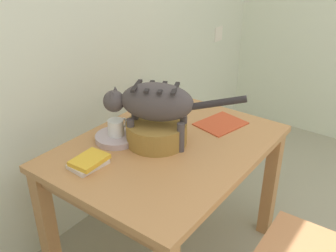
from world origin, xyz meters
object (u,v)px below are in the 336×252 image
(wicker_basket, at_px, (157,132))
(saucer_bowl, at_px, (117,138))
(dining_table, at_px, (168,160))
(coffee_mug, at_px, (116,127))
(cat, at_px, (154,104))
(book_stack, at_px, (89,162))
(magazine, at_px, (221,124))

(wicker_basket, bearing_deg, saucer_bowl, 121.73)
(dining_table, xyz_separation_m, coffee_mug, (-0.12, 0.23, 0.17))
(cat, xyz_separation_m, book_stack, (-0.33, 0.11, -0.20))
(saucer_bowl, xyz_separation_m, magazine, (0.47, -0.33, -0.01))
(cat, bearing_deg, wicker_basket, -19.65)
(saucer_bowl, relative_size, magazine, 0.86)
(saucer_bowl, xyz_separation_m, wicker_basket, (0.11, -0.17, 0.04))
(cat, distance_m, coffee_mug, 0.24)
(magazine, xyz_separation_m, book_stack, (-0.71, 0.27, 0.02))
(dining_table, bearing_deg, book_stack, 155.50)
(cat, distance_m, wicker_basket, 0.16)
(cat, height_order, coffee_mug, cat)
(saucer_bowl, relative_size, book_stack, 1.25)
(dining_table, bearing_deg, cat, 125.48)
(coffee_mug, xyz_separation_m, book_stack, (-0.25, -0.06, -0.05))
(book_stack, bearing_deg, dining_table, -24.50)
(dining_table, distance_m, wicker_basket, 0.16)
(dining_table, height_order, wicker_basket, wicker_basket)
(saucer_bowl, height_order, magazine, saucer_bowl)
(wicker_basket, bearing_deg, coffee_mug, 120.81)
(cat, relative_size, coffee_mug, 5.17)
(saucer_bowl, bearing_deg, cat, -64.08)
(cat, distance_m, saucer_bowl, 0.28)
(magazine, height_order, book_stack, book_stack)
(saucer_bowl, distance_m, magazine, 0.57)
(coffee_mug, bearing_deg, saucer_bowl, 180.00)
(dining_table, xyz_separation_m, wicker_basket, (-0.02, 0.06, 0.15))
(dining_table, xyz_separation_m, cat, (-0.04, 0.05, 0.31))
(book_stack, bearing_deg, coffee_mug, 14.07)
(wicker_basket, bearing_deg, dining_table, -73.09)
(cat, relative_size, saucer_bowl, 2.91)
(cat, xyz_separation_m, coffee_mug, (-0.08, 0.17, -0.14))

